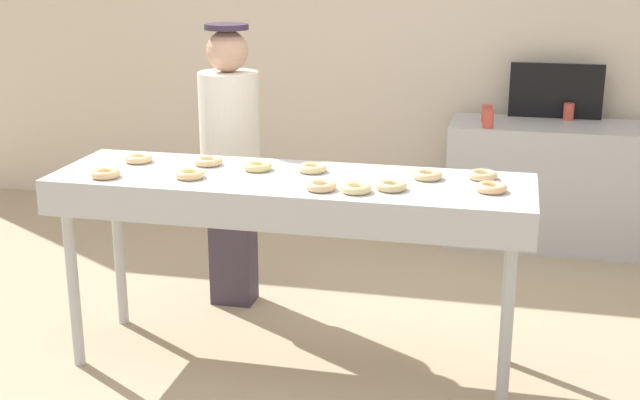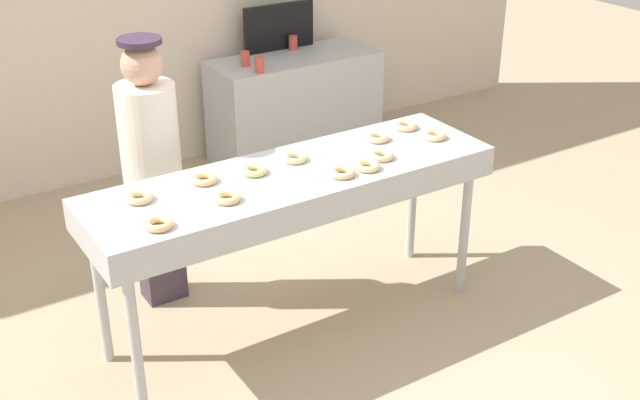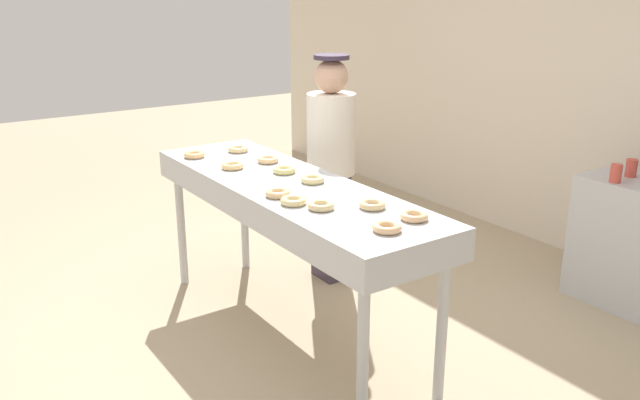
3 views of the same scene
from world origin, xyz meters
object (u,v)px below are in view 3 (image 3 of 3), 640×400
plain_donut_1 (232,166)px  plain_donut_8 (284,170)px  fryer_conveyor (288,197)px  plain_donut_7 (238,149)px  plain_donut_5 (313,179)px  worker_baker (331,156)px  paper_cup_0 (631,168)px  plain_donut_4 (268,160)px  plain_donut_6 (278,193)px  plain_donut_11 (414,216)px  plain_donut_3 (372,205)px  plain_donut_9 (293,201)px  paper_cup_1 (616,173)px  plain_donut_2 (194,155)px  plain_donut_0 (321,206)px  plain_donut_10 (387,228)px

plain_donut_1 → plain_donut_8: size_ratio=1.00×
fryer_conveyor → plain_donut_1: 0.48m
plain_donut_7 → plain_donut_5: bearing=0.6°
worker_baker → paper_cup_0: worker_baker is taller
plain_donut_4 → plain_donut_5: 0.53m
paper_cup_0 → plain_donut_6: bearing=-105.4°
plain_donut_6 → plain_donut_11: (0.69, 0.35, 0.00)m
paper_cup_0 → plain_donut_5: bearing=-110.5°
plain_donut_3 → plain_donut_5: (-0.55, 0.01, 0.00)m
paper_cup_0 → plain_donut_11: bearing=-88.4°
plain_donut_5 → plain_donut_9: 0.41m
plain_donut_5 → worker_baker: size_ratio=0.09×
plain_donut_11 → paper_cup_1: size_ratio=1.17×
plain_donut_6 → plain_donut_7: 1.05m
plain_donut_2 → plain_donut_11: size_ratio=1.00×
fryer_conveyor → plain_donut_2: bearing=-166.6°
plain_donut_0 → plain_donut_8: 0.71m
plain_donut_2 → paper_cup_1: plain_donut_2 is taller
plain_donut_0 → plain_donut_6: size_ratio=1.00×
plain_donut_0 → fryer_conveyor: bearing=167.3°
plain_donut_0 → plain_donut_2: 1.34m
plain_donut_6 → worker_baker: size_ratio=0.09×
fryer_conveyor → plain_donut_11: 0.90m
fryer_conveyor → plain_donut_6: (0.19, -0.18, 0.11)m
plain_donut_10 → worker_baker: 1.63m
plain_donut_11 → paper_cup_1: plain_donut_11 is taller
plain_donut_1 → plain_donut_2: bearing=-168.9°
plain_donut_3 → worker_baker: (-1.16, 0.57, -0.07)m
plain_donut_3 → plain_donut_7: (-1.45, -0.00, 0.00)m
plain_donut_11 → plain_donut_1: bearing=-167.6°
plain_donut_3 → plain_donut_10: 0.33m
fryer_conveyor → plain_donut_2: size_ratio=16.45×
plain_donut_3 → paper_cup_1: plain_donut_3 is taller
plain_donut_8 → plain_donut_9: (0.53, -0.27, 0.00)m
fryer_conveyor → plain_donut_1: (-0.45, -0.12, 0.11)m
plain_donut_10 → plain_donut_11: (-0.05, 0.21, 0.00)m
plain_donut_9 → paper_cup_0: size_ratio=1.17×
plain_donut_8 → plain_donut_11: same height
plain_donut_1 → plain_donut_5: 0.58m
plain_donut_0 → plain_donut_10: same height
fryer_conveyor → plain_donut_6: 0.28m
plain_donut_10 → paper_cup_0: bearing=92.7°
plain_donut_3 → plain_donut_6: bearing=-146.4°
plain_donut_4 → plain_donut_7: 0.36m
plain_donut_4 → plain_donut_9: 0.86m
plain_donut_11 → worker_baker: size_ratio=0.09×
plain_donut_0 → plain_donut_10: size_ratio=1.00×
plain_donut_0 → plain_donut_10: bearing=9.2°
plain_donut_11 → plain_donut_4: bearing=-178.4°
plain_donut_3 → plain_donut_6: (-0.44, -0.29, 0.00)m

